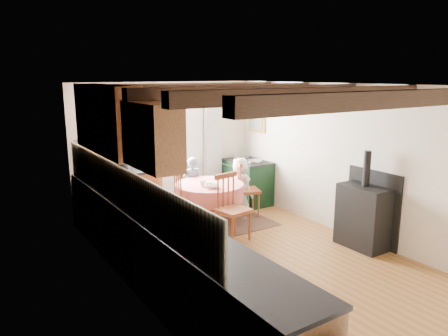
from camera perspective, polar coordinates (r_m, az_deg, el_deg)
floor at (r=6.16m, az=4.17°, el=-11.87°), size 3.60×5.50×0.00m
ceiling at (r=5.62m, az=4.56°, el=11.04°), size 3.60×5.50×0.00m
wall_back at (r=8.08m, az=-7.61°, el=2.84°), size 3.60×0.00×2.40m
wall_left at (r=4.92m, az=-12.55°, el=-3.59°), size 0.00×5.50×2.40m
wall_right at (r=7.00m, az=16.13°, el=0.96°), size 0.00×5.50×2.40m
beam_a at (r=4.22m, az=21.57°, el=8.55°), size 3.60×0.16×0.16m
beam_b at (r=4.87m, az=11.86°, el=9.55°), size 3.60×0.16×0.16m
beam_c at (r=5.62m, az=4.55°, el=10.13°), size 3.60×0.16×0.16m
beam_d at (r=6.44m, az=-0.99°, el=10.45°), size 3.60×0.16×0.16m
beam_e at (r=7.31m, az=-5.26°, el=10.64°), size 3.60×0.16×0.16m
splash_left at (r=5.20m, az=-13.53°, el=-2.77°), size 0.02×4.50×0.55m
splash_back at (r=7.69m, az=-14.27°, el=2.07°), size 1.40×0.02×0.55m
base_cabinet_left at (r=5.28m, az=-9.06°, el=-11.08°), size 0.60×5.30×0.88m
base_cabinet_back at (r=7.59m, az=-13.62°, el=-3.93°), size 1.30×0.60×0.88m
worktop_left at (r=5.12m, az=-9.03°, el=-6.31°), size 0.64×5.30×0.04m
worktop_back at (r=7.46m, az=-13.75°, el=-0.57°), size 1.30×0.64×0.04m
wall_cabinet_glass at (r=5.95m, az=-15.51°, el=6.37°), size 0.34×1.80×0.90m
wall_cabinet_solid at (r=4.56m, az=-9.61°, el=4.29°), size 0.34×0.90×0.70m
window_frame at (r=8.06m, az=-7.00°, el=5.70°), size 1.34×0.03×1.54m
window_pane at (r=8.06m, az=-7.02°, el=5.70°), size 1.20×0.01×1.40m
curtain_left at (r=7.72m, az=-12.28°, el=1.45°), size 0.35×0.10×2.10m
curtain_right at (r=8.46m, az=-1.49°, el=2.69°), size 0.35×0.10×2.10m
curtain_rod at (r=7.93m, az=-6.84°, el=9.95°), size 2.00×0.03×0.03m
wall_picture at (r=8.56m, az=4.44°, el=6.82°), size 0.04×0.50×0.60m
wall_plate at (r=8.49m, az=-1.19°, el=6.81°), size 0.30×0.02×0.30m
rug at (r=7.48m, az=-1.92°, el=-7.32°), size 1.97×1.53×0.01m
dining_table at (r=7.37m, az=-1.94°, el=-4.78°), size 1.17×1.17×0.71m
chair_near at (r=6.58m, az=1.30°, el=-5.35°), size 0.51×0.53×1.04m
chair_left at (r=7.08m, az=-7.44°, el=-4.45°), size 0.49×0.48×0.98m
chair_right at (r=7.76m, az=3.10°, el=-2.70°), size 0.58×0.57×1.02m
aga_range at (r=8.51m, az=3.17°, el=-1.81°), size 0.62×0.96×0.88m
cast_iron_stove at (r=6.60m, az=18.28°, el=-4.07°), size 0.44×0.73×1.46m
child_far at (r=7.88m, az=-4.31°, el=-2.33°), size 0.39×0.26×1.06m
child_right at (r=7.82m, az=2.17°, el=-2.44°), size 0.43×0.57×1.05m
bowl_a at (r=6.99m, az=-1.43°, el=-2.49°), size 0.30×0.30×0.05m
bowl_b at (r=6.99m, az=-1.63°, el=-2.44°), size 0.27×0.27×0.07m
cup at (r=7.10m, az=-2.83°, el=-2.11°), size 0.12×0.12×0.09m
canister_tall at (r=7.30m, az=-15.57°, el=0.28°), size 0.15×0.15×0.26m
canister_wide at (r=7.58m, az=-13.23°, el=0.64°), size 0.19×0.19×0.21m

